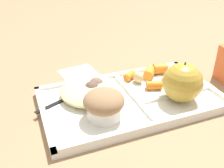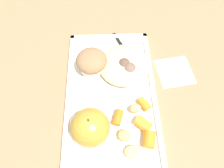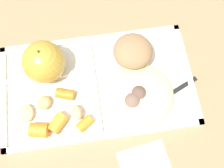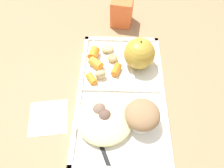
% 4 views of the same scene
% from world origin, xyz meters
% --- Properties ---
extents(ground, '(6.00, 6.00, 0.00)m').
position_xyz_m(ground, '(0.00, 0.00, 0.00)').
color(ground, '#997551').
extents(lunch_tray, '(0.39, 0.22, 0.02)m').
position_xyz_m(lunch_tray, '(-0.00, 0.00, 0.01)').
color(lunch_tray, white).
rests_on(lunch_tray, ground).
extents(green_apple, '(0.08, 0.08, 0.09)m').
position_xyz_m(green_apple, '(-0.10, 0.05, 0.06)').
color(green_apple, '#B79333').
rests_on(green_apple, lunch_tray).
extents(bran_muffin, '(0.08, 0.08, 0.06)m').
position_xyz_m(bran_muffin, '(0.08, 0.05, 0.04)').
color(bran_muffin, silver).
rests_on(bran_muffin, lunch_tray).
extents(carrot_slice_large, '(0.04, 0.03, 0.03)m').
position_xyz_m(carrot_slice_large, '(-0.12, -0.08, 0.03)').
color(carrot_slice_large, orange).
rests_on(carrot_slice_large, lunch_tray).
extents(carrot_slice_tilted, '(0.04, 0.03, 0.02)m').
position_xyz_m(carrot_slice_tilted, '(-0.03, -0.08, 0.02)').
color(carrot_slice_tilted, orange).
rests_on(carrot_slice_tilted, lunch_tray).
extents(carrot_slice_diagonal, '(0.04, 0.04, 0.02)m').
position_xyz_m(carrot_slice_diagonal, '(-0.08, -0.07, 0.03)').
color(carrot_slice_diagonal, orange).
rests_on(carrot_slice_diagonal, lunch_tray).
extents(carrot_slice_near_corner, '(0.04, 0.03, 0.02)m').
position_xyz_m(carrot_slice_near_corner, '(-0.07, -0.01, 0.02)').
color(carrot_slice_near_corner, orange).
rests_on(carrot_slice_near_corner, lunch_tray).
extents(potato_chunk_golden, '(0.04, 0.04, 0.02)m').
position_xyz_m(potato_chunk_golden, '(-0.11, -0.02, 0.02)').
color(potato_chunk_golden, tan).
rests_on(potato_chunk_golden, lunch_tray).
extents(potato_chunk_corner, '(0.03, 0.03, 0.03)m').
position_xyz_m(potato_chunk_corner, '(-0.05, -0.06, 0.03)').
color(potato_chunk_corner, tan).
rests_on(potato_chunk_corner, lunch_tray).
extents(potato_chunk_browned, '(0.03, 0.04, 0.02)m').
position_xyz_m(potato_chunk_browned, '(-0.14, -0.04, 0.02)').
color(potato_chunk_browned, tan).
rests_on(potato_chunk_browned, lunch_tray).
extents(egg_noodle_pile, '(0.14, 0.13, 0.03)m').
position_xyz_m(egg_noodle_pile, '(0.08, -0.04, 0.03)').
color(egg_noodle_pile, beige).
rests_on(egg_noodle_pile, lunch_tray).
extents(meatball_center, '(0.03, 0.03, 0.03)m').
position_xyz_m(meatball_center, '(0.06, -0.04, 0.03)').
color(meatball_center, '#755B4C').
rests_on(meatball_center, lunch_tray).
extents(meatball_front, '(0.04, 0.04, 0.04)m').
position_xyz_m(meatball_front, '(0.08, -0.04, 0.03)').
color(meatball_front, brown).
rests_on(meatball_front, lunch_tray).
extents(meatball_side, '(0.04, 0.04, 0.04)m').
position_xyz_m(meatball_side, '(0.06, -0.05, 0.03)').
color(meatball_side, '#755B4C').
rests_on(meatball_side, lunch_tray).
extents(plastic_fork, '(0.14, 0.07, 0.00)m').
position_xyz_m(plastic_fork, '(0.13, -0.05, 0.01)').
color(plastic_fork, black).
rests_on(plastic_fork, lunch_tray).
extents(milk_carton, '(0.07, 0.07, 0.09)m').
position_xyz_m(milk_carton, '(-0.29, -0.00, 0.04)').
color(milk_carton, orange).
rests_on(milk_carton, ground).
extents(paper_napkin, '(0.10, 0.10, 0.00)m').
position_xyz_m(paper_napkin, '(0.07, -0.18, 0.00)').
color(paper_napkin, white).
rests_on(paper_napkin, ground).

